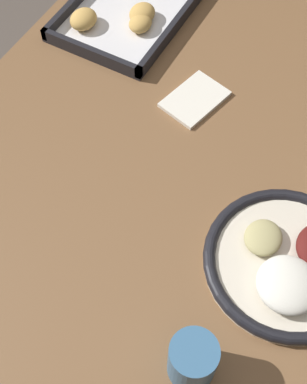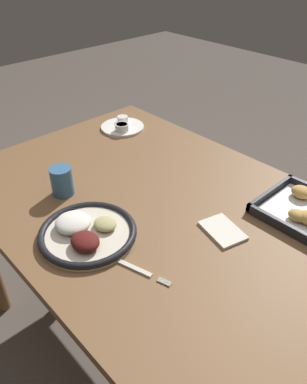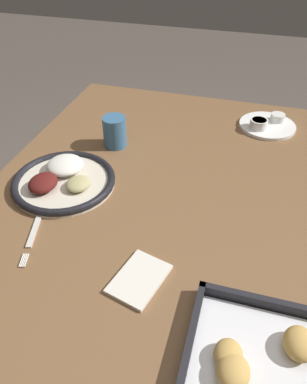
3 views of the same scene
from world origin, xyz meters
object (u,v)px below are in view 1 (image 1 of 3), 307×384
dinner_plate (289,261)px  drinking_cup (192,360)px  baking_tray (131,7)px  napkin (195,99)px

dinner_plate → drinking_cup: size_ratio=2.92×
dinner_plate → baking_tray: (0.40, 0.52, -0.00)m
napkin → baking_tray: bearing=55.5°
dinner_plate → drinking_cup: (-0.22, 0.06, 0.03)m
dinner_plate → baking_tray: 0.65m
baking_tray → napkin: bearing=-124.5°
baking_tray → drinking_cup: size_ratio=3.85×
dinner_plate → napkin: size_ratio=1.92×
drinking_cup → napkin: (0.45, 0.22, -0.04)m
dinner_plate → napkin: 0.37m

